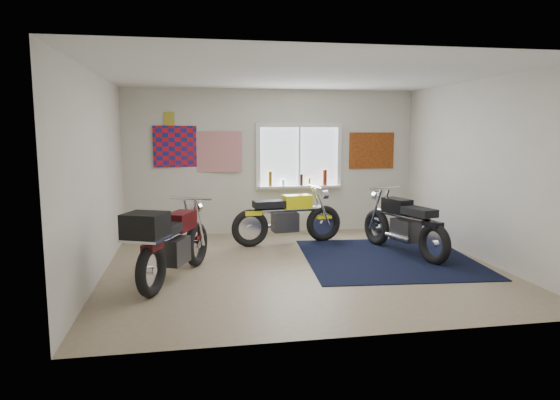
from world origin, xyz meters
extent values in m
plane|color=#9E896B|center=(0.00, 0.00, 0.00)|extent=(5.50, 5.50, 0.00)
plane|color=white|center=(0.00, 0.00, 2.70)|extent=(5.50, 5.50, 0.00)
plane|color=silver|center=(0.00, 2.50, 1.35)|extent=(5.50, 0.00, 5.50)
plane|color=silver|center=(0.00, -2.50, 1.35)|extent=(5.50, 0.00, 5.50)
plane|color=silver|center=(-2.75, 0.00, 1.35)|extent=(0.00, 5.00, 5.00)
plane|color=silver|center=(2.75, 0.00, 1.35)|extent=(0.00, 5.00, 5.00)
cube|color=black|center=(1.41, 0.21, 0.01)|extent=(2.71, 2.80, 0.01)
cube|color=white|center=(0.50, 2.48, 1.45)|extent=(1.50, 0.02, 1.10)
cube|color=white|center=(0.50, 2.47, 2.04)|extent=(1.66, 0.06, 0.08)
cube|color=white|center=(0.50, 2.47, 0.86)|extent=(1.66, 0.06, 0.08)
cube|color=white|center=(-0.29, 2.47, 1.45)|extent=(0.08, 0.06, 1.10)
cube|color=white|center=(1.29, 2.47, 1.45)|extent=(0.08, 0.06, 1.10)
cube|color=white|center=(0.50, 2.47, 1.45)|extent=(0.04, 0.06, 1.10)
cube|color=white|center=(0.50, 2.41, 0.88)|extent=(1.60, 0.16, 0.04)
cylinder|color=brown|center=(-0.07, 2.40, 1.04)|extent=(0.07, 0.07, 0.28)
cylinder|color=silver|center=(0.18, 2.40, 0.96)|extent=(0.06, 0.06, 0.12)
cylinder|color=black|center=(0.53, 2.40, 1.01)|extent=(0.06, 0.06, 0.22)
cylinder|color=orange|center=(0.69, 2.40, 0.97)|extent=(0.05, 0.05, 0.14)
cylinder|color=maroon|center=(0.99, 2.40, 1.05)|extent=(0.09, 0.09, 0.30)
plane|color=red|center=(-1.70, 2.48, 1.65)|extent=(1.00, 0.07, 1.00)
plane|color=red|center=(-1.05, 2.46, 1.55)|extent=(0.90, 0.09, 0.90)
cube|color=#A4972F|center=(-1.90, 2.48, 2.15)|extent=(0.18, 0.02, 0.24)
cube|color=#A54C14|center=(1.95, 2.48, 1.55)|extent=(0.90, 0.03, 0.70)
torus|color=black|center=(0.75, 1.56, 0.32)|extent=(0.65, 0.22, 0.64)
torus|color=black|center=(-0.58, 1.36, 0.32)|extent=(0.65, 0.22, 0.64)
cylinder|color=silver|center=(0.75, 1.56, 0.32)|extent=(0.12, 0.11, 0.11)
cylinder|color=silver|center=(-0.58, 1.36, 0.32)|extent=(0.12, 0.11, 0.11)
cylinder|color=silver|center=(0.08, 1.46, 0.59)|extent=(1.21, 0.27, 0.09)
cube|color=#303032|center=(0.04, 1.45, 0.38)|extent=(0.47, 0.33, 0.33)
cylinder|color=silver|center=(0.01, 1.60, 0.29)|extent=(0.53, 0.15, 0.07)
cube|color=#FFF60D|center=(0.25, 1.49, 0.73)|extent=(0.51, 0.32, 0.23)
cube|color=black|center=(-0.25, 1.41, 0.71)|extent=(0.56, 0.34, 0.11)
cube|color=#FFF60D|center=(-0.53, 1.37, 0.57)|extent=(0.31, 0.20, 0.08)
cube|color=#FFF60D|center=(0.75, 1.56, 0.43)|extent=(0.29, 0.17, 0.05)
cylinder|color=silver|center=(0.58, 1.54, 0.98)|extent=(0.12, 0.59, 0.03)
cylinder|color=silver|center=(0.76, 1.56, 0.82)|extent=(0.12, 0.17, 0.15)
torus|color=black|center=(1.56, 1.10, 0.30)|extent=(0.29, 0.63, 0.62)
torus|color=black|center=(1.94, -0.22, 0.30)|extent=(0.29, 0.63, 0.62)
cylinder|color=silver|center=(1.56, 1.10, 0.30)|extent=(0.12, 0.13, 0.11)
cylinder|color=silver|center=(1.94, -0.22, 0.30)|extent=(0.12, 0.13, 0.11)
cylinder|color=silver|center=(1.75, 0.44, 0.61)|extent=(0.43, 1.21, 0.09)
cube|color=#303032|center=(1.76, 0.40, 0.39)|extent=(0.39, 0.50, 0.33)
cylinder|color=silver|center=(1.61, 0.35, 0.29)|extent=(0.22, 0.54, 0.07)
cube|color=black|center=(1.70, 0.61, 0.75)|extent=(0.38, 0.54, 0.24)
cube|color=black|center=(1.85, 0.11, 0.73)|extent=(0.41, 0.60, 0.12)
cube|color=black|center=(1.93, -0.17, 0.59)|extent=(0.23, 0.33, 0.08)
cube|color=black|center=(1.56, 1.10, 0.42)|extent=(0.21, 0.30, 0.05)
cylinder|color=silver|center=(1.61, 0.93, 1.00)|extent=(0.59, 0.20, 0.04)
cylinder|color=silver|center=(1.55, 1.12, 0.84)|extent=(0.18, 0.14, 0.16)
torus|color=black|center=(-1.48, 0.31, 0.32)|extent=(0.37, 0.64, 0.64)
torus|color=black|center=(-2.02, -0.96, 0.32)|extent=(0.37, 0.64, 0.64)
cylinder|color=silver|center=(-1.48, 0.31, 0.32)|extent=(0.13, 0.14, 0.11)
cylinder|color=silver|center=(-2.02, -0.96, 0.32)|extent=(0.13, 0.14, 0.11)
cylinder|color=silver|center=(-1.75, -0.33, 0.61)|extent=(0.57, 1.18, 0.09)
cube|color=#303032|center=(-1.77, -0.37, 0.39)|extent=(0.43, 0.52, 0.34)
cylinder|color=silver|center=(-1.91, -0.31, 0.30)|extent=(0.28, 0.53, 0.07)
cube|color=#410A0C|center=(-1.68, -0.16, 0.75)|extent=(0.43, 0.55, 0.24)
cube|color=black|center=(-1.88, -0.64, 0.73)|extent=(0.47, 0.61, 0.12)
cube|color=#410A0C|center=(-2.00, -0.92, 0.59)|extent=(0.26, 0.33, 0.08)
cube|color=#410A0C|center=(-1.48, 0.31, 0.43)|extent=(0.24, 0.31, 0.05)
cylinder|color=silver|center=(-1.55, 0.15, 1.01)|extent=(0.58, 0.27, 0.04)
cylinder|color=silver|center=(-1.47, 0.33, 0.85)|extent=(0.18, 0.15, 0.16)
cube|color=black|center=(-2.06, -1.05, 0.87)|extent=(0.57, 0.55, 0.30)
camera|label=1|loc=(-1.52, -6.82, 1.95)|focal=32.00mm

